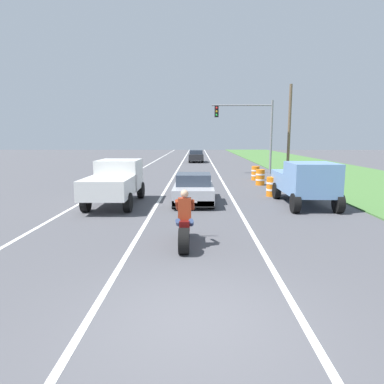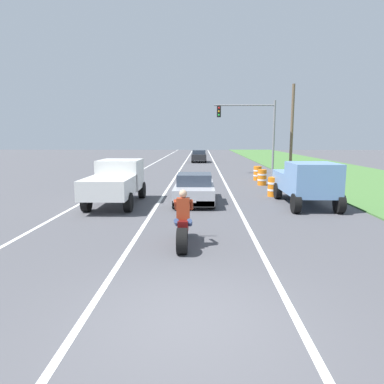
% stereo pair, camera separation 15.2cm
% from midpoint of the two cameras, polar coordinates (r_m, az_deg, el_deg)
% --- Properties ---
extents(ground_plane, '(160.00, 160.00, 0.00)m').
position_cam_midpoint_polar(ground_plane, '(6.24, -0.29, -20.17)').
color(ground_plane, '#4C4C51').
extents(lane_stripe_left_solid, '(0.14, 120.00, 0.01)m').
position_cam_midpoint_polar(lane_stripe_left_solid, '(26.21, -11.32, 2.15)').
color(lane_stripe_left_solid, white).
rests_on(lane_stripe_left_solid, ground).
extents(lane_stripe_right_solid, '(0.14, 120.00, 0.01)m').
position_cam_midpoint_polar(lane_stripe_right_solid, '(25.68, 4.60, 2.16)').
color(lane_stripe_right_solid, white).
rests_on(lane_stripe_right_solid, ground).
extents(lane_stripe_centre_dashed, '(0.14, 120.00, 0.01)m').
position_cam_midpoint_polar(lane_stripe_centre_dashed, '(25.70, -3.44, 2.18)').
color(lane_stripe_centre_dashed, white).
rests_on(lane_stripe_centre_dashed, ground).
extents(grass_verge_right, '(10.00, 120.00, 0.06)m').
position_cam_midpoint_polar(grass_verge_right, '(28.22, 25.58, 1.97)').
color(grass_verge_right, '#477538').
rests_on(grass_verge_right, ground).
extents(motorcycle_with_rider, '(0.70, 2.21, 1.62)m').
position_cam_midpoint_polar(motorcycle_with_rider, '(9.71, -1.66, -5.62)').
color(motorcycle_with_rider, black).
rests_on(motorcycle_with_rider, ground).
extents(sports_car_silver, '(1.84, 4.30, 1.37)m').
position_cam_midpoint_polar(sports_car_silver, '(16.36, -0.01, 0.51)').
color(sports_car_silver, '#B7B7BC').
rests_on(sports_car_silver, ground).
extents(pickup_truck_left_lane_white, '(2.02, 4.80, 1.98)m').
position_cam_midpoint_polar(pickup_truck_left_lane_white, '(16.12, -12.74, 1.87)').
color(pickup_truck_left_lane_white, silver).
rests_on(pickup_truck_left_lane_white, ground).
extents(pickup_truck_right_shoulder_light_blue, '(2.02, 4.80, 1.98)m').
position_cam_midpoint_polar(pickup_truck_right_shoulder_light_blue, '(16.42, 17.74, 1.79)').
color(pickup_truck_right_shoulder_light_blue, '#6B93C6').
rests_on(pickup_truck_right_shoulder_light_blue, ground).
extents(traffic_light_mast_near, '(4.99, 0.34, 6.00)m').
position_cam_midpoint_polar(traffic_light_mast_near, '(29.27, 9.75, 10.78)').
color(traffic_light_mast_near, gray).
rests_on(traffic_light_mast_near, ground).
extents(utility_pole_roadside, '(0.24, 0.24, 7.35)m').
position_cam_midpoint_polar(utility_pole_roadside, '(30.54, 15.52, 9.85)').
color(utility_pole_roadside, brown).
rests_on(utility_pole_roadside, ground).
extents(construction_barrel_nearest, '(0.58, 0.58, 1.00)m').
position_cam_midpoint_polar(construction_barrel_nearest, '(18.48, 12.74, 0.87)').
color(construction_barrel_nearest, orange).
rests_on(construction_barrel_nearest, ground).
extents(construction_barrel_mid, '(0.58, 0.58, 1.00)m').
position_cam_midpoint_polar(construction_barrel_mid, '(22.65, 10.94, 2.39)').
color(construction_barrel_mid, orange).
rests_on(construction_barrel_mid, ground).
extents(construction_barrel_far, '(0.58, 0.58, 1.00)m').
position_cam_midpoint_polar(construction_barrel_far, '(25.20, 10.20, 3.06)').
color(construction_barrel_far, orange).
rests_on(construction_barrel_far, ground).
extents(distant_car_far_ahead, '(1.80, 4.00, 1.50)m').
position_cam_midpoint_polar(distant_car_far_ahead, '(42.89, 0.58, 5.95)').
color(distant_car_far_ahead, '#262628').
rests_on(distant_car_far_ahead, ground).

